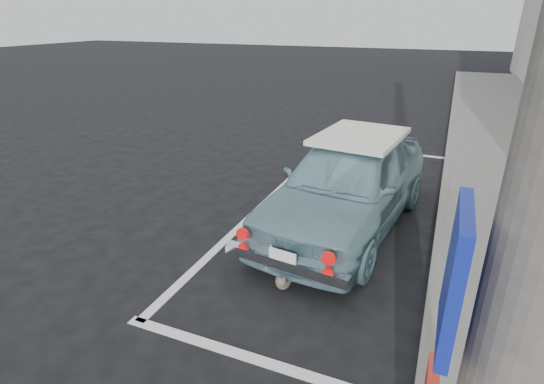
# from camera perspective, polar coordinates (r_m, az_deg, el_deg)

# --- Properties ---
(ground) EXTENTS (80.00, 80.00, 0.00)m
(ground) POSITION_cam_1_polar(r_m,az_deg,el_deg) (4.67, -4.46, -16.18)
(ground) COLOR black
(ground) RESTS_ON ground
(pline_rear) EXTENTS (3.00, 0.12, 0.01)m
(pline_rear) POSITION_cam_1_polar(r_m,az_deg,el_deg) (4.17, -1.20, -21.84)
(pline_rear) COLOR silver
(pline_rear) RESTS_ON ground
(pline_front) EXTENTS (3.00, 0.12, 0.01)m
(pline_front) POSITION_cam_1_polar(r_m,az_deg,el_deg) (10.21, 14.93, 5.31)
(pline_front) COLOR silver
(pline_front) RESTS_ON ground
(pline_side) EXTENTS (0.12, 7.00, 0.01)m
(pline_side) POSITION_cam_1_polar(r_m,az_deg,el_deg) (7.34, -0.18, -0.73)
(pline_side) COLOR silver
(pline_side) RESTS_ON ground
(retro_coupe) EXTENTS (2.08, 4.15, 1.36)m
(retro_coupe) POSITION_cam_1_polar(r_m,az_deg,el_deg) (6.24, 10.16, 1.29)
(retro_coupe) COLOR #739EAB
(retro_coupe) RESTS_ON ground
(cat) EXTENTS (0.25, 0.43, 0.23)m
(cat) POSITION_cam_1_polar(r_m,az_deg,el_deg) (4.99, 1.56, -11.70)
(cat) COLOR #6A5A51
(cat) RESTS_ON ground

